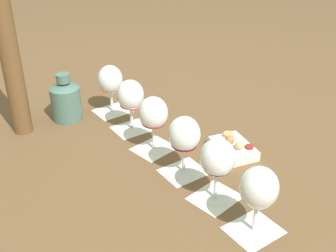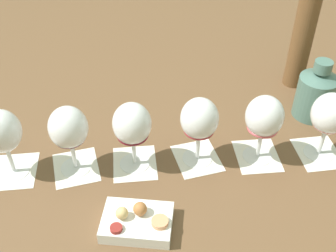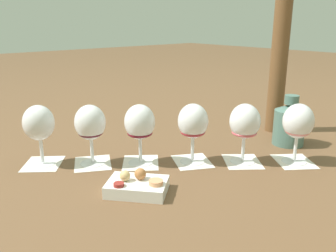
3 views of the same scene
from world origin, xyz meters
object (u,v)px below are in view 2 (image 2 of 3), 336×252
(wine_glass_5, at_px, (2,134))
(snack_dish, at_px, (137,221))
(wine_glass_0, at_px, (330,116))
(wine_glass_3, at_px, (132,126))
(wine_glass_2, at_px, (199,121))
(wine_glass_4, at_px, (69,130))
(wine_glass_1, at_px, (264,119))
(ceramic_vase, at_px, (316,93))

(wine_glass_5, distance_m, snack_dish, 0.36)
(wine_glass_0, xyz_separation_m, wine_glass_3, (0.29, 0.35, 0.00))
(wine_glass_2, relative_size, wine_glass_5, 1.00)
(wine_glass_4, bearing_deg, snack_dish, 178.08)
(snack_dish, bearing_deg, wine_glass_0, -107.33)
(wine_glass_4, distance_m, snack_dish, 0.25)
(wine_glass_0, relative_size, wine_glass_1, 1.00)
(wine_glass_4, distance_m, wine_glass_5, 0.14)
(wine_glass_4, relative_size, ceramic_vase, 1.03)
(wine_glass_2, xyz_separation_m, wine_glass_5, (0.27, 0.34, -0.00))
(wine_glass_3, height_order, ceramic_vase, wine_glass_3)
(wine_glass_2, bearing_deg, wine_glass_0, -130.81)
(snack_dish, bearing_deg, wine_glass_3, -39.03)
(wine_glass_2, xyz_separation_m, wine_glass_3, (0.09, 0.12, 0.00))
(wine_glass_0, height_order, snack_dish, wine_glass_0)
(wine_glass_1, distance_m, wine_glass_2, 0.15)
(wine_glass_4, bearing_deg, wine_glass_5, 50.70)
(wine_glass_1, distance_m, wine_glass_3, 0.30)
(wine_glass_2, bearing_deg, wine_glass_4, 51.95)
(wine_glass_5, relative_size, snack_dish, 1.00)
(wine_glass_2, xyz_separation_m, wine_glass_4, (0.18, 0.23, -0.00))
(wine_glass_0, xyz_separation_m, wine_glass_4, (0.38, 0.46, -0.00))
(wine_glass_4, xyz_separation_m, wine_glass_5, (0.09, 0.11, 0.00))
(wine_glass_3, height_order, wine_glass_5, same)
(wine_glass_1, bearing_deg, wine_glass_3, 50.77)
(wine_glass_0, relative_size, wine_glass_5, 1.00)
(ceramic_vase, bearing_deg, wine_glass_0, 128.11)
(wine_glass_5, bearing_deg, wine_glass_2, -128.46)
(wine_glass_2, bearing_deg, snack_dish, 102.24)
(wine_glass_0, distance_m, wine_glass_2, 0.30)
(wine_glass_1, height_order, wine_glass_3, same)
(wine_glass_2, relative_size, ceramic_vase, 1.03)
(wine_glass_5, bearing_deg, wine_glass_3, -129.01)
(wine_glass_1, height_order, wine_glass_4, same)
(wine_glass_2, distance_m, wine_glass_3, 0.15)
(ceramic_vase, bearing_deg, wine_glass_2, 74.40)
(wine_glass_3, height_order, snack_dish, wine_glass_3)
(wine_glass_1, distance_m, snack_dish, 0.37)
(wine_glass_2, height_order, wine_glass_5, same)
(wine_glass_5, height_order, ceramic_vase, wine_glass_5)
(wine_glass_4, distance_m, ceramic_vase, 0.65)
(wine_glass_5, height_order, snack_dish, wine_glass_5)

